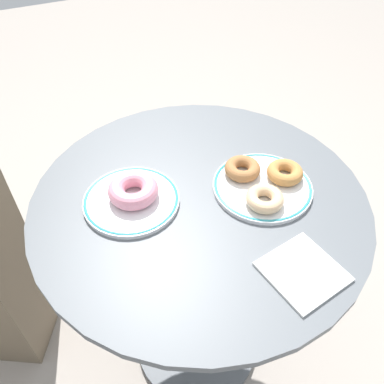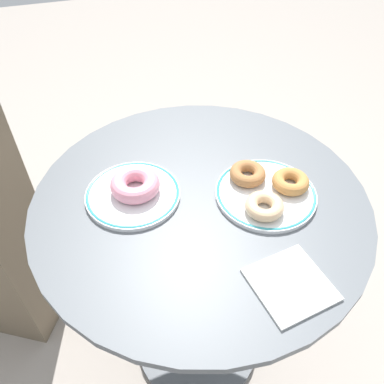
{
  "view_description": "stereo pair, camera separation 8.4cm",
  "coord_description": "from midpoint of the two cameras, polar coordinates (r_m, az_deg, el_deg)",
  "views": [
    {
      "loc": [
        -0.27,
        -0.55,
        1.36
      ],
      "look_at": [
        -0.02,
        -0.01,
        0.76
      ],
      "focal_mm": 37.27,
      "sensor_mm": 36.0,
      "label": 1
    },
    {
      "loc": [
        -0.19,
        -0.58,
        1.36
      ],
      "look_at": [
        -0.02,
        -0.01,
        0.76
      ],
      "focal_mm": 37.27,
      "sensor_mm": 36.0,
      "label": 2
    }
  ],
  "objects": [
    {
      "name": "donut_pink_frosted",
      "position": [
        0.86,
        -5.4,
        0.95
      ],
      "size": [
        0.15,
        0.15,
        0.04
      ],
      "primitive_type": "torus",
      "rotation": [
        0.0,
        0.0,
        1.06
      ],
      "color": "pink",
      "rests_on": "plate_left"
    },
    {
      "name": "plate_right",
      "position": [
        0.9,
        13.16,
        -0.32
      ],
      "size": [
        0.22,
        0.22,
        0.01
      ],
      "color": "white",
      "rests_on": "cafe_table"
    },
    {
      "name": "donut_old_fashioned",
      "position": [
        0.91,
        16.53,
        1.31
      ],
      "size": [
        0.11,
        0.11,
        0.03
      ],
      "primitive_type": "torus",
      "rotation": [
        0.0,
        0.0,
        3.95
      ],
      "color": "#BC7F42",
      "rests_on": "plate_right"
    },
    {
      "name": "ground_plane",
      "position": [
        1.5,
        2.48,
        -21.2
      ],
      "size": [
        7.0,
        7.0,
        0.02
      ],
      "primitive_type": "cube",
      "color": "#9E9389"
    },
    {
      "name": "paper_napkin",
      "position": [
        0.76,
        17.08,
        -12.7
      ],
      "size": [
        0.15,
        0.15,
        0.01
      ],
      "primitive_type": "cube",
      "rotation": [
        0.0,
        0.0,
        0.16
      ],
      "color": "white",
      "rests_on": "cafe_table"
    },
    {
      "name": "plate_left",
      "position": [
        0.87,
        -5.75,
        -0.42
      ],
      "size": [
        0.21,
        0.21,
        0.01
      ],
      "color": "white",
      "rests_on": "cafe_table"
    },
    {
      "name": "donut_cinnamon",
      "position": [
        0.91,
        10.61,
        2.47
      ],
      "size": [
        0.09,
        0.09,
        0.03
      ],
      "primitive_type": "torus",
      "rotation": [
        0.0,
        0.0,
        0.13
      ],
      "color": "#A36B3D",
      "rests_on": "plate_right"
    },
    {
      "name": "donut_glazed",
      "position": [
        0.84,
        13.16,
        -2.11
      ],
      "size": [
        0.1,
        0.1,
        0.03
      ],
      "primitive_type": "torus",
      "rotation": [
        0.0,
        0.0,
        4.98
      ],
      "color": "#E0B789",
      "rests_on": "plate_right"
    },
    {
      "name": "cafe_table",
      "position": [
        1.05,
        3.32,
        -9.99
      ],
      "size": [
        0.74,
        0.74,
        0.73
      ],
      "color": "#565B60",
      "rests_on": "ground"
    }
  ]
}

